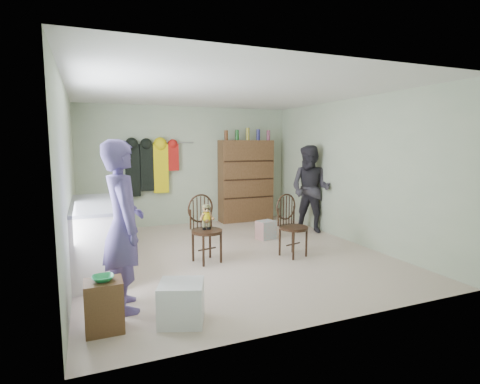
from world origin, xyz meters
name	(u,v)px	position (x,y,z in m)	size (l,w,h in m)	color
ground_plane	(230,254)	(0.00, 0.00, 0.00)	(5.00, 5.00, 0.00)	beige
room_walls	(218,153)	(0.00, 0.53, 1.58)	(5.00, 5.00, 5.00)	beige
counter	(96,236)	(-1.95, 0.00, 0.47)	(0.64, 1.86, 0.94)	silver
stool	(104,306)	(-1.94, -1.84, 0.24)	(0.34, 0.29, 0.48)	brown
bowl	(103,278)	(-1.94, -1.84, 0.51)	(0.20, 0.20, 0.05)	green
plastic_tub	(181,302)	(-1.24, -1.94, 0.20)	(0.42, 0.40, 0.40)	white
chair_front	(205,224)	(-0.47, -0.19, 0.56)	(0.53, 0.53, 0.99)	#331E11
chair_far	(291,223)	(0.85, -0.41, 0.51)	(0.52, 0.52, 0.96)	#331E11
striped_bag	(266,230)	(0.94, 0.64, 0.17)	(0.32, 0.25, 0.33)	#E57C72
person_left	(123,226)	(-1.70, -1.40, 0.88)	(0.65, 0.42, 1.77)	#5B4C8D
person_right	(310,189)	(1.99, 0.83, 0.85)	(0.83, 0.64, 1.70)	#2D2B33
dresser	(246,181)	(1.25, 2.30, 0.91)	(1.20, 0.39, 2.07)	brown
coat_rack	(150,167)	(-0.83, 2.38, 1.25)	(1.42, 0.12, 1.09)	#99999E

